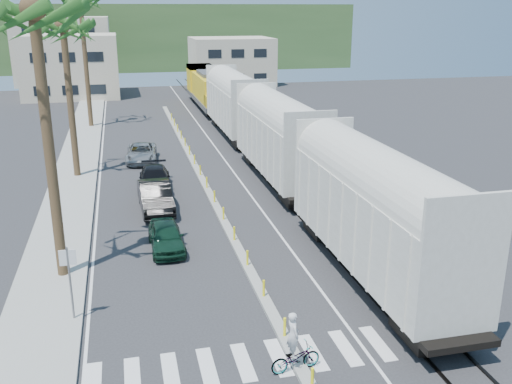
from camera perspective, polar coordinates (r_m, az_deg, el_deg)
ground at (r=21.64m, az=2.10°, el=-13.13°), size 140.00×140.00×0.00m
sidewalk at (r=44.39m, az=-17.45°, el=2.58°), size 3.00×90.00×0.15m
rails at (r=48.24m, az=-1.03°, el=4.53°), size 1.56×100.00×0.06m
median at (r=39.72m, az=-5.58°, el=1.60°), size 0.45×60.00×0.85m
crosswalk at (r=20.02m, az=3.69°, el=-15.97°), size 14.00×2.20×0.01m
lane_markings at (r=44.37m, az=-9.25°, el=3.08°), size 9.42×90.00×0.01m
freight_train at (r=43.36m, az=0.24°, el=6.90°), size 3.00×60.94×5.85m
palm_trees at (r=40.67m, az=-18.50°, el=16.51°), size 3.50×37.20×13.75m
street_sign at (r=21.98m, az=-18.17°, el=-7.75°), size 0.60×0.08×3.00m
buildings at (r=89.78m, az=-14.63°, el=12.95°), size 38.00×27.00×10.00m
hillside at (r=118.08m, az=-11.35°, el=15.01°), size 80.00×20.00×12.00m
car_lead at (r=27.91m, az=-8.97°, el=-4.41°), size 1.73×3.98×1.34m
car_second at (r=33.30m, az=-10.03°, el=-0.47°), size 2.12×5.14×1.65m
car_third at (r=37.33m, az=-10.10°, el=1.32°), size 2.43×4.99×1.39m
car_rear at (r=44.41m, az=-11.38°, el=3.86°), size 3.00×5.18×1.34m
cyclist at (r=18.97m, az=3.91°, el=-15.71°), size 1.10×1.87×2.10m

